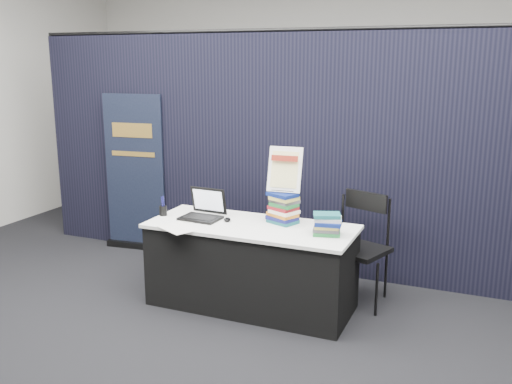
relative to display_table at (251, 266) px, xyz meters
The scene contains 15 objects.
floor 0.67m from the display_table, 90.00° to the right, with size 8.00×8.00×0.00m, color black.
wall_back 3.71m from the display_table, 90.00° to the left, with size 8.00×0.02×3.50m, color beige.
drape_partition 1.33m from the display_table, 90.00° to the left, with size 6.00×0.08×2.40m, color black.
display_table is the anchor object (origin of this frame).
laptop 0.65m from the display_table, behind, with size 0.36×0.29×0.26m.
mouse 0.46m from the display_table, behind, with size 0.06×0.10×0.03m, color black.
brochure_left 0.66m from the display_table, behind, with size 0.27×0.19×0.00m, color beige.
brochure_mid 0.73m from the display_table, 147.60° to the right, with size 0.33×0.23×0.00m, color white.
brochure_right 0.69m from the display_table, behind, with size 0.25×0.18×0.00m, color silver.
pen_cup 0.96m from the display_table, behind, with size 0.07×0.07×0.09m, color black.
book_stack_tall 0.58m from the display_table, 33.76° to the left, with size 0.27×0.25×0.27m.
book_stack_short 0.83m from the display_table, ahead, with size 0.24×0.21×0.18m.
info_sign 0.89m from the display_table, 38.61° to the left, with size 0.30×0.16×0.40m.
pullup_banner 2.12m from the display_table, 152.84° to the left, with size 0.76×0.18×1.77m.
stacking_chair 0.99m from the display_table, 29.07° to the left, with size 0.57×0.58×0.98m.
Camera 1 is at (1.88, -3.78, 2.15)m, focal length 40.00 mm.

